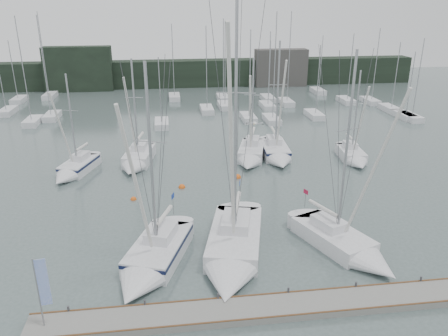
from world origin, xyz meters
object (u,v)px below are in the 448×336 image
Objects in this scene: sailboat_mid_d at (277,154)px; buoy_b at (237,178)px; sailboat_near_left at (150,263)px; sailboat_near_center at (232,256)px; sailboat_near_right at (351,249)px; buoy_a at (182,187)px; dock_banner at (41,286)px; sailboat_mid_e at (354,158)px; sailboat_mid_b at (136,161)px; buoy_c at (134,199)px; sailboat_mid_c at (251,156)px; sailboat_mid_a at (73,170)px.

sailboat_mid_d is 6.71m from buoy_b.
sailboat_near_center is (5.15, 0.10, -0.00)m from sailboat_near_left.
sailboat_near_center is at bearing 157.42° from sailboat_near_right.
buoy_b is (-4.95, -4.49, -0.60)m from sailboat_mid_d.
sailboat_near_right reaches higher than buoy_b.
sailboat_near_right reaches higher than buoy_a.
sailboat_mid_d is 29.66m from dock_banner.
buoy_b is at bearing 17.24° from buoy_a.
sailboat_near_center reaches higher than sailboat_mid_e.
buoy_b is at bearing -162.77° from sailboat_mid_e.
sailboat_mid_b reaches higher than buoy_a.
sailboat_mid_d reaches higher than buoy_c.
sailboat_near_left is 13.07m from buoy_a.
sailboat_mid_c is 4.83m from buoy_b.
sailboat_near_center reaches higher than buoy_c.
sailboat_mid_b is 8.07m from buoy_c.
sailboat_mid_e is at bearing -9.86° from sailboat_mid_d.
sailboat_mid_e is 23.10m from buoy_c.
buoy_a is (2.48, 12.82, -0.60)m from sailboat_near_left.
buoy_a is at bearing 107.48° from sailboat_near_right.
buoy_c is (-6.85, 10.71, -0.60)m from sailboat_near_center.
sailboat_mid_e is (28.27, -0.13, -0.03)m from sailboat_mid_a.
sailboat_near_left is 13.09m from sailboat_near_right.
sailboat_mid_a is 0.80× the size of sailboat_mid_d.
sailboat_mid_e is 16.08× the size of buoy_a.
sailboat_mid_a is at bearing 133.47° from buoy_c.
sailboat_mid_a is 20.05× the size of buoy_c.
dock_banner is at bearing -88.08° from sailboat_mid_b.
buoy_b is (7.83, 14.48, -0.60)m from sailboat_near_left.
sailboat_near_left is 1.36× the size of sailboat_mid_e.
sailboat_near_left is 19.66× the size of buoy_b.
sailboat_near_left is 1.06× the size of sailboat_mid_d.
buoy_c is at bearing 121.73° from sailboat_near_right.
sailboat_near_left is at bearing -100.95° from buoy_a.
sailboat_mid_d reaches higher than sailboat_mid_e.
buoy_c is at bearing -146.43° from sailboat_mid_d.
sailboat_mid_c reaches higher than sailboat_mid_a.
sailboat_near_left reaches higher than sailboat_mid_c.
sailboat_near_center reaches higher than buoy_a.
sailboat_mid_b is 18.22× the size of buoy_a.
sailboat_near_right is 1.25× the size of sailboat_mid_c.
sailboat_near_right is 19.01m from sailboat_mid_c.
sailboat_near_left is at bearing -74.79° from sailboat_mid_b.
sailboat_near_right is at bearing -36.02° from buoy_c.
sailboat_mid_d is 3.26× the size of dock_banner.
dock_banner is (-18.11, -4.70, 2.22)m from sailboat_near_right.
sailboat_near_center is at bearing -126.41° from sailboat_mid_e.
buoy_c is at bearing -79.31° from sailboat_mid_b.
sailboat_mid_e is at bearing 61.59° from sailboat_near_center.
dock_banner is (-7.50, -17.47, 2.75)m from buoy_a.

